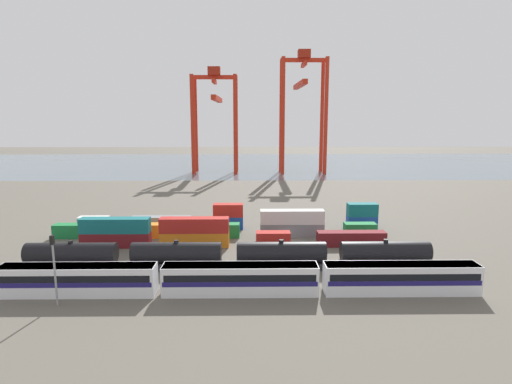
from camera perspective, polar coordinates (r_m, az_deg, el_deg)
The scene contains 26 objects.
ground_plane at distance 118.27m, azimuth 2.74°, elevation -1.11°, with size 420.00×420.00×0.00m, color #5B564C.
harbour_water at distance 209.36m, azimuth 1.19°, elevation 3.74°, with size 400.00×110.00×0.01m, color slate.
passenger_train at distance 56.71m, azimuth -2.10°, elevation -11.29°, with size 61.90×3.14×3.90m.
freight_tank_row at distance 65.39m, azimuth -3.59°, elevation -8.36°, with size 60.49×3.07×4.53m.
signal_mast at distance 57.42m, azimuth -25.22°, elevation -8.31°, with size 0.36×0.60×8.83m.
shipping_container_0 at distance 80.17m, azimuth -18.08°, elevation -6.02°, with size 12.10×2.44×2.60m, color maroon.
shipping_container_1 at distance 79.51m, azimuth -18.18°, elevation -4.22°, with size 12.10×2.44×2.60m, color #146066.
shipping_container_2 at distance 77.21m, azimuth -8.13°, elevation -6.23°, with size 12.10×2.44×2.60m, color orange.
shipping_container_3 at distance 76.53m, azimuth -8.18°, elevation -4.36°, with size 12.10×2.44×2.60m, color #AD211C.
shipping_container_4 at distance 76.69m, azimuth 2.29°, elevation -6.24°, with size 6.04×2.44×2.60m, color #AD211C.
shipping_container_5 at distance 78.67m, azimuth 12.51°, elevation -6.06°, with size 12.10×2.44×2.60m, color maroon.
shipping_container_6 at distance 88.12m, azimuth -21.58°, elevation -4.80°, with size 12.10×2.44×2.60m, color #197538.
shipping_container_7 at distance 84.39m, azimuth -13.22°, elevation -4.99°, with size 12.10×2.44×2.60m, color orange.
shipping_container_8 at distance 82.58m, azimuth -4.30°, elevation -5.08°, with size 6.04×2.44×2.60m, color #197538.
shipping_container_9 at distance 82.82m, azimuth 4.79°, elevation -5.04°, with size 12.10×2.44×2.60m, color slate.
shipping_container_10 at distance 82.18m, azimuth 4.81°, elevation -3.29°, with size 12.10×2.44×2.60m, color silver.
shipping_container_11 at distance 85.08m, azimuth 13.61°, elevation -4.89°, with size 6.04×2.44×2.60m, color #197538.
shipping_container_12 at distance 93.89m, azimuth -20.72°, elevation -3.86°, with size 6.04×2.44×2.60m, color silver.
shipping_container_13 at distance 90.16m, azimuth -12.46°, elevation -4.00°, with size 12.10×2.44×2.60m, color slate.
shipping_container_14 at distance 88.41m, azimuth -3.69°, elevation -4.06°, with size 6.04×2.44×2.60m, color #1C4299.
shipping_container_15 at distance 87.82m, azimuth -3.71°, elevation -2.41°, with size 6.04×2.44×2.60m, color #AD211C.
shipping_container_16 at distance 88.79m, azimuth 5.21°, elevation -4.02°, with size 6.04×2.44×2.60m, color #1C4299.
shipping_container_17 at distance 91.25m, azimuth 13.84°, elevation -3.89°, with size 6.04×2.44×2.60m, color #1C4299.
shipping_container_18 at distance 90.67m, azimuth 13.91°, elevation -2.29°, with size 6.04×2.44×2.60m, color #146066.
gantry_crane_west at distance 179.38m, azimuth -5.41°, elevation 10.92°, with size 18.30×39.79×42.04m.
gantry_crane_central at distance 179.52m, azimuth 6.18°, elevation 12.13°, with size 18.50×36.93×48.62m.
Camera 1 is at (-7.32, -75.84, 22.70)m, focal length 30.17 mm.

